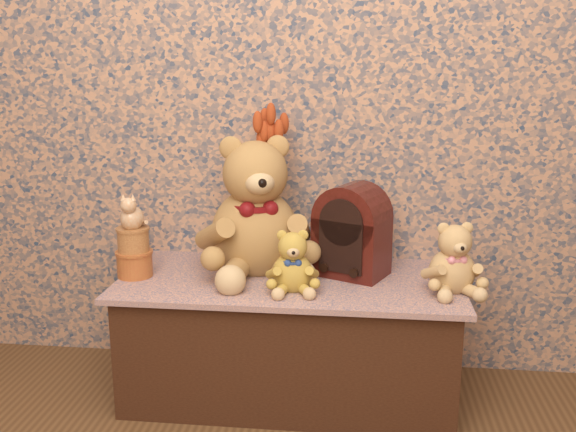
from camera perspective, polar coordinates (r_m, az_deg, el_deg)
name	(u,v)px	position (r m, az deg, el deg)	size (l,w,h in m)	color
display_shelf	(290,336)	(2.36, 0.14, -10.76)	(1.21, 0.58, 0.45)	#3C497B
teddy_large	(255,199)	(2.30, -3.03, 1.51)	(0.43, 0.51, 0.54)	#9C6B3C
teddy_medium	(293,258)	(2.13, 0.41, -3.77)	(0.18, 0.21, 0.23)	#AF8231
teddy_small	(453,254)	(2.19, 14.62, -3.34)	(0.20, 0.24, 0.26)	tan
cathedral_radio	(352,230)	(2.28, 5.78, -1.24)	(0.24, 0.18, 0.34)	#3B110A
ceramic_vase	(269,239)	(2.40, -1.71, -2.08)	(0.12, 0.12, 0.20)	tan
dried_stalks	(269,161)	(2.34, -1.76, 4.92)	(0.20, 0.20, 0.39)	#AE3F1B
biscuit_tin_lower	(135,264)	(2.35, -13.62, -4.21)	(0.13, 0.13, 0.09)	gold
biscuit_tin_upper	(133,240)	(2.32, -13.74, -2.12)	(0.11, 0.11, 0.09)	#DDAD60
cat_figurine	(132,210)	(2.30, -13.90, 0.51)	(0.10, 0.11, 0.13)	silver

